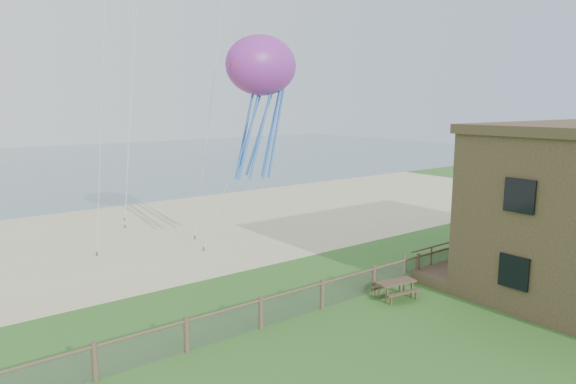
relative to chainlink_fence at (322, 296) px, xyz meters
The scene contains 7 objects.
ground 6.03m from the chainlink_fence, 90.00° to the right, with size 160.00×160.00×0.00m, color #316221.
sand_beach 16.01m from the chainlink_fence, 90.00° to the left, with size 72.00×20.00×0.02m, color #C8BD91.
ocean 60.00m from the chainlink_fence, 90.00° to the left, with size 160.00×68.00×0.02m, color slate.
chainlink_fence is the anchor object (origin of this frame).
motel_deck 13.04m from the chainlink_fence, ahead, with size 15.00×2.00×0.50m, color brown.
picnic_table 3.46m from the chainlink_fence, 16.82° to the right, with size 1.73×1.31×0.73m, color brown, non-canonical shape.
octopus_kite 10.80m from the chainlink_fence, 73.59° to the left, with size 3.76×2.65×7.73m, color #FF2849, non-canonical shape.
Camera 1 is at (-13.03, -8.81, 8.22)m, focal length 32.00 mm.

